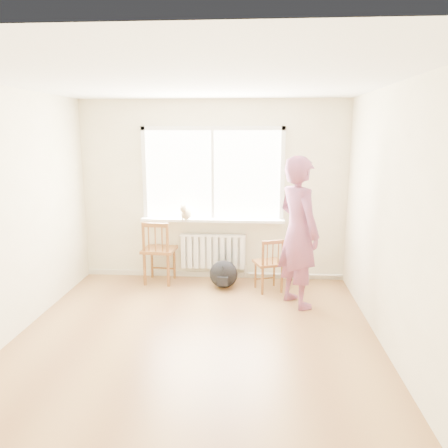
% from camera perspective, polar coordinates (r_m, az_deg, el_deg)
% --- Properties ---
extents(floor, '(4.50, 4.50, 0.00)m').
position_cam_1_polar(floor, '(4.85, -3.95, -15.42)').
color(floor, olive).
rests_on(floor, ground).
extents(ceiling, '(4.50, 4.50, 0.00)m').
position_cam_1_polar(ceiling, '(4.33, -4.48, 18.17)').
color(ceiling, white).
rests_on(ceiling, back_wall).
extents(back_wall, '(4.00, 0.01, 2.70)m').
position_cam_1_polar(back_wall, '(6.60, -1.43, 4.30)').
color(back_wall, beige).
rests_on(back_wall, ground).
extents(window, '(2.12, 0.05, 1.42)m').
position_cam_1_polar(window, '(6.54, -1.47, 6.99)').
color(window, white).
rests_on(window, back_wall).
extents(windowsill, '(2.15, 0.22, 0.04)m').
position_cam_1_polar(windowsill, '(6.56, -1.51, 0.54)').
color(windowsill, white).
rests_on(windowsill, back_wall).
extents(radiator, '(1.00, 0.12, 0.55)m').
position_cam_1_polar(radiator, '(6.70, -1.47, -3.55)').
color(radiator, white).
rests_on(radiator, back_wall).
extents(heating_pipe, '(1.40, 0.04, 0.04)m').
position_cam_1_polar(heating_pipe, '(6.83, 9.14, -6.54)').
color(heating_pipe, silver).
rests_on(heating_pipe, back_wall).
extents(baseboard, '(4.00, 0.03, 0.08)m').
position_cam_1_polar(baseboard, '(6.88, -1.39, -6.58)').
color(baseboard, beige).
rests_on(baseboard, ground).
extents(chair_left, '(0.50, 0.48, 0.95)m').
position_cam_1_polar(chair_left, '(6.56, -8.57, -3.65)').
color(chair_left, brown).
rests_on(chair_left, floor).
extents(chair_right, '(0.48, 0.47, 0.77)m').
position_cam_1_polar(chair_right, '(6.21, 6.00, -5.33)').
color(chair_right, brown).
rests_on(chair_right, floor).
extents(person, '(0.76, 0.85, 1.94)m').
position_cam_1_polar(person, '(5.65, 9.69, -1.07)').
color(person, '#AE3A41').
rests_on(person, floor).
extents(cat, '(0.21, 0.36, 0.24)m').
position_cam_1_polar(cat, '(6.51, -5.00, 1.47)').
color(cat, '#CFBA8D').
rests_on(cat, windowsill).
extents(backpack, '(0.42, 0.32, 0.41)m').
position_cam_1_polar(backpack, '(6.38, -0.05, -6.56)').
color(backpack, black).
rests_on(backpack, floor).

